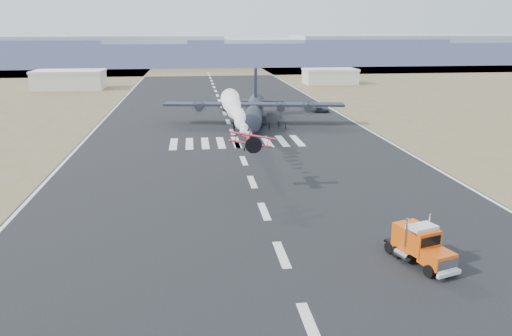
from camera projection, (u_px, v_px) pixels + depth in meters
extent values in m
plane|color=black|center=(282.00, 255.00, 48.62)|extent=(500.00, 500.00, 0.00)
cube|color=brown|center=(207.00, 69.00, 268.25)|extent=(500.00, 80.00, 0.00)
cube|color=#8B96B1|center=(91.00, 51.00, 286.69)|extent=(150.00, 50.00, 17.00)
cube|color=#8B96B1|center=(205.00, 54.00, 295.13)|extent=(150.00, 50.00, 13.00)
cube|color=#8B96B1|center=(312.00, 52.00, 302.76)|extent=(150.00, 50.00, 15.00)
cube|color=#8B96B1|center=(414.00, 49.00, 310.39)|extent=(150.00, 50.00, 17.00)
cube|color=#8B96B1|center=(511.00, 52.00, 318.83)|extent=(150.00, 50.00, 13.00)
cube|color=beige|center=(70.00, 81.00, 179.95)|extent=(24.00, 14.00, 6.00)
cube|color=beige|center=(69.00, 71.00, 179.05)|extent=(24.50, 14.50, 0.80)
cube|color=beige|center=(330.00, 77.00, 196.74)|extent=(20.00, 12.00, 5.20)
cube|color=beige|center=(330.00, 70.00, 195.95)|extent=(20.50, 12.50, 0.80)
cube|color=black|center=(412.00, 253.00, 47.63)|extent=(3.20, 7.09, 0.26)
cube|color=orange|center=(437.00, 258.00, 44.68)|extent=(3.03, 3.10, 1.35)
cube|color=silver|center=(448.00, 265.00, 43.57)|extent=(2.23, 0.83, 1.14)
cube|color=silver|center=(449.00, 274.00, 43.58)|extent=(2.58, 1.07, 0.36)
cube|color=orange|center=(423.00, 241.00, 46.08)|extent=(3.04, 2.56, 2.29)
cube|color=black|center=(431.00, 241.00, 45.20)|extent=(2.22, 0.80, 0.94)
cube|color=silver|center=(422.00, 228.00, 46.03)|extent=(2.98, 2.36, 0.52)
cube|color=orange|center=(409.00, 237.00, 47.80)|extent=(3.10, 2.76, 2.70)
cylinder|color=black|center=(429.00, 271.00, 44.06)|extent=(0.74, 1.22, 1.14)
cylinder|color=black|center=(450.00, 266.00, 45.02)|extent=(0.74, 1.22, 1.14)
cylinder|color=black|center=(397.00, 252.00, 47.88)|extent=(0.74, 1.22, 1.14)
cylinder|color=black|center=(416.00, 247.00, 48.84)|extent=(0.74, 1.22, 1.14)
cylinder|color=black|center=(390.00, 248.00, 48.79)|extent=(0.74, 1.22, 1.14)
cylinder|color=black|center=(409.00, 243.00, 49.75)|extent=(0.74, 1.22, 1.14)
cylinder|color=#B00B29|center=(251.00, 141.00, 67.44)|extent=(0.91, 5.04, 0.91)
sphere|color=black|center=(251.00, 138.00, 67.53)|extent=(0.71, 0.71, 0.71)
cylinder|color=black|center=(253.00, 145.00, 65.13)|extent=(1.01, 0.61, 1.01)
cylinder|color=black|center=(254.00, 145.00, 64.79)|extent=(2.22, 0.03, 2.22)
cube|color=#B00B29|center=(251.00, 144.00, 67.15)|extent=(5.96, 1.01, 1.22)
cube|color=#B00B29|center=(252.00, 135.00, 66.53)|extent=(6.16, 1.01, 1.25)
cube|color=#B00B29|center=(249.00, 133.00, 69.51)|extent=(0.10, 0.91, 1.01)
cube|color=#B00B29|center=(249.00, 137.00, 69.65)|extent=(2.02, 0.71, 0.08)
cylinder|color=black|center=(246.00, 151.00, 66.90)|extent=(0.12, 0.44, 0.44)
cylinder|color=black|center=(258.00, 150.00, 67.09)|extent=(0.12, 0.44, 0.44)
sphere|color=white|center=(249.00, 137.00, 69.84)|extent=(0.71, 0.71, 0.71)
sphere|color=white|center=(247.00, 133.00, 72.15)|extent=(0.92, 0.92, 0.92)
sphere|color=white|center=(245.00, 130.00, 74.45)|extent=(1.14, 1.14, 1.14)
sphere|color=white|center=(244.00, 126.00, 76.75)|extent=(1.35, 1.35, 1.35)
sphere|color=white|center=(242.00, 123.00, 79.05)|extent=(1.57, 1.57, 1.57)
sphere|color=white|center=(241.00, 120.00, 81.35)|extent=(1.78, 1.78, 1.78)
sphere|color=white|center=(239.00, 118.00, 83.65)|extent=(2.00, 2.00, 2.00)
sphere|color=white|center=(238.00, 115.00, 85.96)|extent=(2.21, 2.21, 2.21)
sphere|color=white|center=(237.00, 113.00, 88.26)|extent=(2.43, 2.43, 2.43)
sphere|color=white|center=(235.00, 110.00, 90.56)|extent=(2.64, 2.64, 2.64)
sphere|color=white|center=(234.00, 108.00, 92.86)|extent=(2.86, 2.86, 2.86)
sphere|color=white|center=(233.00, 106.00, 95.16)|extent=(3.07, 3.07, 3.07)
sphere|color=white|center=(232.00, 104.00, 97.46)|extent=(3.29, 3.29, 3.29)
sphere|color=white|center=(231.00, 102.00, 99.76)|extent=(3.50, 3.50, 3.50)
sphere|color=white|center=(230.00, 100.00, 102.07)|extent=(3.72, 3.72, 3.72)
sphere|color=white|center=(229.00, 98.00, 104.37)|extent=(3.93, 3.93, 3.93)
cylinder|color=#1D202C|center=(254.00, 112.00, 114.81)|extent=(8.54, 28.80, 4.07)
sphere|color=#1D202C|center=(251.00, 123.00, 101.09)|extent=(4.07, 4.07, 4.07)
cone|color=#1D202C|center=(256.00, 103.00, 128.52)|extent=(4.99, 6.68, 4.07)
cube|color=#1D202C|center=(254.00, 104.00, 113.30)|extent=(40.90, 10.68, 0.51)
cylinder|color=#1D202C|center=(200.00, 107.00, 113.34)|extent=(2.42, 4.11, 1.83)
cylinder|color=#3F3F44|center=(199.00, 108.00, 111.38)|extent=(3.43, 0.60, 3.46)
cylinder|color=#1D202C|center=(227.00, 107.00, 113.14)|extent=(2.42, 4.11, 1.83)
cylinder|color=#3F3F44|center=(226.00, 108.00, 111.19)|extent=(3.43, 0.60, 3.46)
cylinder|color=#1D202C|center=(281.00, 107.00, 112.76)|extent=(2.42, 4.11, 1.83)
cylinder|color=#3F3F44|center=(281.00, 108.00, 110.80)|extent=(3.43, 0.60, 3.46)
cylinder|color=#1D202C|center=(308.00, 107.00, 112.57)|extent=(2.42, 4.11, 1.83)
cylinder|color=#3F3F44|center=(308.00, 108.00, 110.61)|extent=(3.43, 0.60, 3.46)
cube|color=#1D202C|center=(256.00, 84.00, 125.19)|extent=(1.33, 4.62, 8.15)
cube|color=#1D202C|center=(256.00, 101.00, 126.83)|extent=(14.56, 5.28, 0.36)
cube|color=#1D202C|center=(245.00, 118.00, 116.27)|extent=(2.18, 6.23, 1.63)
cylinder|color=black|center=(245.00, 120.00, 116.42)|extent=(0.68, 1.19, 1.12)
cube|color=#1D202C|center=(264.00, 118.00, 116.13)|extent=(2.18, 6.23, 1.63)
cylinder|color=black|center=(264.00, 120.00, 116.28)|extent=(0.68, 1.19, 1.12)
cylinder|color=black|center=(252.00, 131.00, 104.62)|extent=(0.55, 0.97, 0.92)
imported|color=black|center=(320.00, 110.00, 130.25)|extent=(5.14, 3.19, 1.33)
imported|color=black|center=(285.00, 126.00, 108.11)|extent=(0.60, 0.68, 1.62)
imported|color=black|center=(234.00, 122.00, 112.10)|extent=(0.64, 0.89, 1.67)
imported|color=black|center=(279.00, 124.00, 109.27)|extent=(1.20, 0.59, 1.82)
imported|color=black|center=(242.00, 124.00, 110.38)|extent=(1.03, 0.96, 1.60)
imported|color=black|center=(262.00, 125.00, 109.59)|extent=(0.92, 0.87, 1.62)
imported|color=black|center=(245.00, 124.00, 110.11)|extent=(1.70, 1.24, 1.77)
imported|color=black|center=(269.00, 126.00, 108.07)|extent=(0.53, 0.63, 1.63)
imported|color=black|center=(233.00, 127.00, 106.71)|extent=(1.02, 1.06, 1.88)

